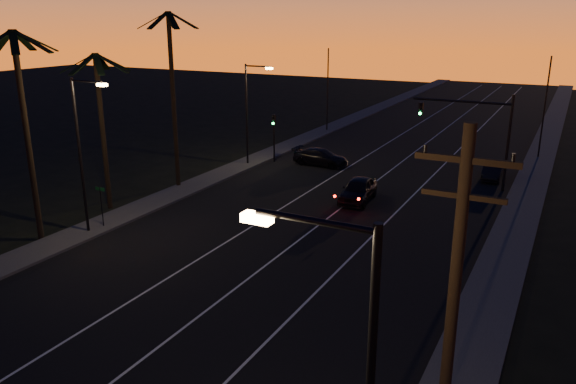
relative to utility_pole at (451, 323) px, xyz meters
The scene contains 20 objects.
road 23.72m from the utility_pole, 120.11° to the left, with size 20.00×170.00×0.01m, color black.
sidewalk_left 30.78m from the utility_pole, 138.74° to the left, with size 2.40×170.00×0.16m, color #31312F.
sidewalk_right 20.68m from the utility_pole, 91.15° to the left, with size 2.40×170.00×0.16m, color #31312F.
lane_stripe_left 25.32m from the utility_pole, 126.13° to the left, with size 0.12×160.00×0.01m, color silver.
lane_stripe_mid 23.48m from the utility_pole, 119.03° to the left, with size 0.12×160.00×0.01m, color silver.
lane_stripe_right 22.04m from the utility_pole, 110.81° to the left, with size 0.12×160.00×0.01m, color silver.
palm_near 25.55m from the utility_pole, 161.71° to the left, with size 4.25×4.16×11.53m.
palm_mid 28.49m from the utility_pole, 150.55° to the left, with size 4.25×4.16×10.03m.
palm_far 31.17m from the utility_pole, 139.96° to the left, with size 4.25×4.16×12.53m.
streetlight_left_near 24.44m from the utility_pole, 155.85° to the left, with size 2.55×0.26×9.00m.
streetlight_left_far 35.79m from the utility_pole, 128.52° to the left, with size 2.55×0.26×8.50m.
street_sign 25.22m from the utility_pole, 153.85° to the left, with size 0.70×0.06×2.60m.
utility_pole is the anchor object (origin of this frame).
signal_mast 30.33m from the utility_pole, 98.47° to the left, with size 7.10×0.41×7.00m.
signal_post 36.74m from the utility_pole, 125.13° to the left, with size 0.28×0.37×4.20m.
far_pole_left 50.36m from the utility_pole, 116.67° to the left, with size 0.14×0.14×9.00m, color black.
far_pole_right 42.01m from the utility_pole, 90.82° to the left, with size 0.14×0.14×9.00m, color black.
lead_car 25.71m from the utility_pole, 114.95° to the left, with size 2.28×5.35×1.59m.
right_car 33.59m from the utility_pole, 95.70° to the left, with size 1.62×4.02×1.30m.
cross_car 35.43m from the utility_pole, 118.91° to the left, with size 4.89×2.09×1.41m.
Camera 1 is at (13.51, -1.95, 12.06)m, focal length 35.00 mm.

